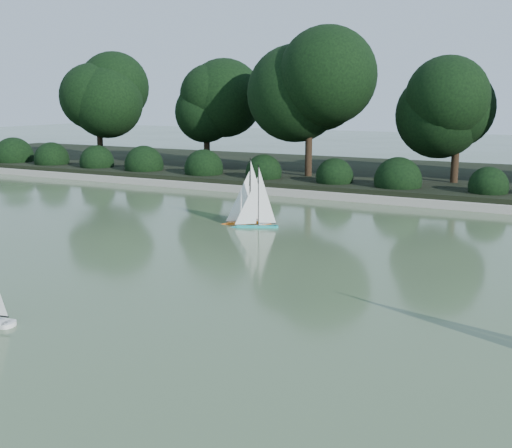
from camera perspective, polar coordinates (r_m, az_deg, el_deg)
The scene contains 7 objects.
ground at distance 7.85m, azimuth -6.87°, elevation -7.85°, with size 80.00×80.00×0.00m, color #3B4E2E.
pond_coping at distance 15.86m, azimuth 11.92°, elevation 2.09°, with size 40.00×0.35×0.18m, color gray.
far_bank at distance 19.69m, azimuth 15.17°, elevation 3.88°, with size 40.00×8.00×0.30m, color black.
tree_line at distance 17.77m, azimuth 18.38°, elevation 11.00°, with size 26.31×3.93×4.39m.
shrub_hedge at distance 16.67m, azimuth 12.83°, elevation 3.75°, with size 29.10×1.10×1.10m.
sailboat_orange at distance 13.04m, azimuth -1.02°, elevation 0.98°, with size 0.96×0.66×1.43m.
sailboat_teal at distance 12.70m, azimuth -0.30°, elevation 0.62°, with size 0.92×0.55×1.33m.
Camera 1 is at (4.26, -6.07, 2.57)m, focal length 45.00 mm.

